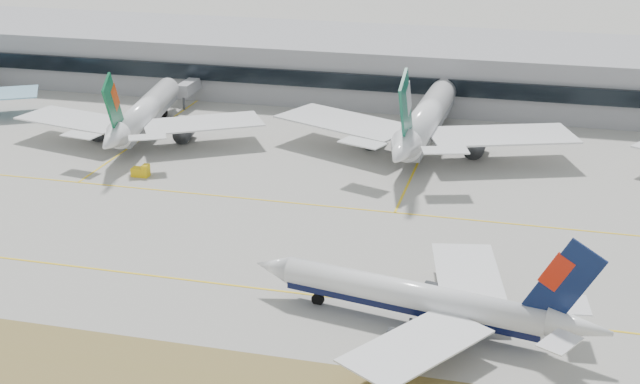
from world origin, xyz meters
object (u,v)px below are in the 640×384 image
(taxiing_airliner, at_px, (424,300))
(terminal, at_px, (377,65))
(widebody_eva, at_px, (143,115))
(widebody_cathay, at_px, (425,121))

(taxiing_airliner, height_order, terminal, taxiing_airliner)
(widebody_eva, distance_m, terminal, 69.90)
(widebody_eva, height_order, widebody_cathay, widebody_cathay)
(taxiing_airliner, bearing_deg, terminal, -65.52)
(taxiing_airliner, bearing_deg, widebody_cathay, -71.37)
(taxiing_airliner, height_order, widebody_eva, widebody_eva)
(taxiing_airliner, relative_size, widebody_cathay, 0.76)
(taxiing_airliner, relative_size, terminal, 0.18)
(terminal, bearing_deg, widebody_cathay, -66.83)
(taxiing_airliner, relative_size, widebody_eva, 0.90)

